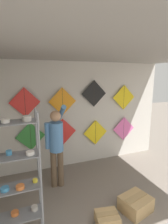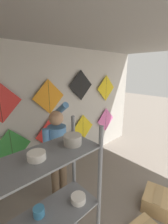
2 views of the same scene
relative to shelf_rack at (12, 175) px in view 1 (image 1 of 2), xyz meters
The scene contains 14 objects.
back_panel 2.63m from the shelf_rack, 51.50° to the left, with size 4.98×0.06×2.80m, color beige.
ceiling_slab 2.37m from the shelf_rack, ahead, with size 4.98×4.28×0.04m, color gray.
shelf_rack is the anchor object (origin of this frame).
shopkeeper 1.46m from the shelf_rack, 54.35° to the left, with size 0.46×0.62×1.84m.
cardboard_box 2.25m from the shelf_rack, ahead, with size 0.61×0.55×0.28m.
cardboard_box_spare 1.74m from the shelf_rack, ahead, with size 0.43×0.38×0.20m.
kite_0 2.00m from the shelf_rack, 79.28° to the left, with size 0.72×0.01×0.72m.
kite_1 2.29m from the shelf_rack, 58.75° to the left, with size 0.72×0.01×0.72m.
kite_2 2.90m from the shelf_rack, 42.59° to the left, with size 0.72×0.01×0.72m.
kite_3 3.64m from the shelf_rack, 32.60° to the left, with size 0.72×0.01×0.72m.
kite_4 2.10m from the shelf_rack, 81.54° to the left, with size 0.72×0.01×0.72m.
kite_5 2.39m from the shelf_rack, 58.53° to the left, with size 0.72×0.01×0.72m.
kite_6 2.97m from the shelf_rack, 43.40° to the left, with size 0.72×0.01×0.72m.
kite_7 3.67m from the shelf_rack, 32.99° to the left, with size 0.72×0.01×0.72m.
Camera 1 is at (-1.47, -0.88, 2.41)m, focal length 28.00 mm.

